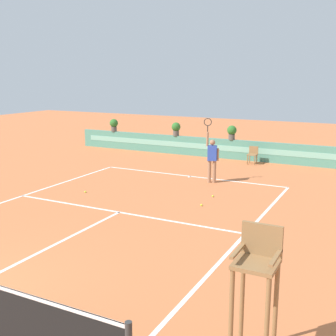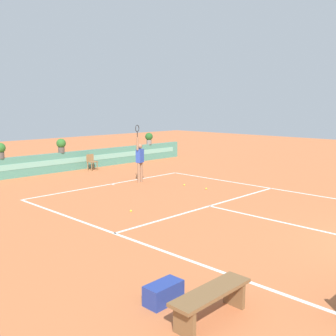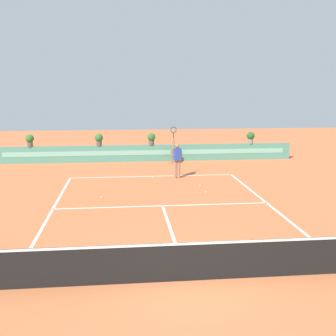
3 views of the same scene
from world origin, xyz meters
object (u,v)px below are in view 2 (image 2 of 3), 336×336
Objects in this scene: gear_bag at (164,293)px; tennis_ball_by_sideline at (131,211)px; tennis_ball_near_baseline at (206,189)px; potted_plant_left at (0,149)px; ball_kid_chair at (92,161)px; bench_courtside at (211,298)px; tennis_player at (140,159)px; potted_plant_centre at (61,145)px; potted_plant_far_right at (149,138)px; tennis_ball_mid_court at (184,185)px.

gear_bag is 10.29× the size of tennis_ball_by_sideline.
potted_plant_left is at bearing 121.08° from tennis_ball_near_baseline.
potted_plant_left reaches higher than ball_kid_chair.
tennis_ball_near_baseline is at bearing 34.38° from gear_bag.
ball_kid_chair is 0.53× the size of bench_courtside.
tennis_ball_by_sideline is 0.09× the size of potted_plant_left.
gear_bag reaches higher than tennis_ball_by_sideline.
tennis_player is at bearing 50.44° from gear_bag.
potted_plant_centre is 6.21m from potted_plant_far_right.
tennis_ball_near_baseline and tennis_ball_mid_court have the same top height.
potted_plant_far_right is (12.34, 13.61, 1.23)m from gear_bag.
tennis_ball_near_baseline is at bearing -87.45° from tennis_ball_mid_court.
gear_bag is at bearing -114.24° from potted_plant_centre.
potted_plant_centre reaches higher than tennis_ball_near_baseline.
potted_plant_centre is (2.65, 8.64, 1.38)m from tennis_ball_by_sideline.
bench_courtside is 23.53× the size of tennis_ball_by_sideline.
tennis_ball_by_sideline is at bearing -107.04° from potted_plant_centre.
bench_courtside is at bearing -117.95° from ball_kid_chair.
ball_kid_chair is at bearing 93.54° from tennis_ball_mid_court.
potted_plant_far_right is (8.85, 8.64, 1.38)m from tennis_ball_by_sideline.
tennis_ball_near_baseline is at bearing -77.73° from potted_plant_centre.
ball_kid_chair is 5.01m from potted_plant_far_right.
tennis_ball_near_baseline is at bearing 39.27° from bench_courtside.
tennis_ball_by_sideline is 0.09× the size of potted_plant_centre.
potted_plant_far_right is (5.29, 5.08, 0.36)m from tennis_player.
gear_bag reaches higher than tennis_ball_mid_court.
tennis_player is 5.18m from potted_plant_centre.
gear_bag is 0.27× the size of tennis_player.
potted_plant_left is 9.37m from potted_plant_far_right.
potted_plant_centre reaches higher than ball_kid_chair.
tennis_ball_mid_court is at bearing 39.93° from gear_bag.
potted_plant_centre is (-0.92, 5.08, 0.36)m from tennis_player.
ball_kid_chair is at bearing 84.42° from tennis_player.
bench_courtside is 10.79m from tennis_ball_mid_court.
potted_plant_left is (-4.89, 7.03, 1.38)m from tennis_ball_mid_court.
tennis_ball_mid_court is 0.09× the size of potted_plant_left.
tennis_ball_by_sideline is (-3.56, -3.55, -1.02)m from tennis_player.
potted_plant_left is 3.16m from potted_plant_centre.
tennis_ball_by_sideline is (-4.43, -0.44, 0.00)m from tennis_ball_near_baseline.
bench_courtside is at bearing -135.76° from tennis_ball_mid_court.
tennis_ball_near_baseline is (0.44, -7.46, -0.44)m from ball_kid_chair.
tennis_ball_near_baseline is (7.78, 6.36, -0.34)m from bench_courtside.
tennis_player is 3.57× the size of potted_plant_far_right.
tennis_ball_by_sideline is 0.09× the size of potted_plant_far_right.
potted_plant_centre is at bearing 67.62° from bench_courtside.
ball_kid_chair is 12.50× the size of tennis_ball_near_baseline.
potted_plant_centre is (-1.73, 7.03, 1.38)m from tennis_ball_mid_court.
potted_plant_centre and potted_plant_far_right have the same top height.
tennis_ball_by_sideline is at bearing -116.77° from ball_kid_chair.
tennis_ball_by_sideline is 8.76m from potted_plant_left.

